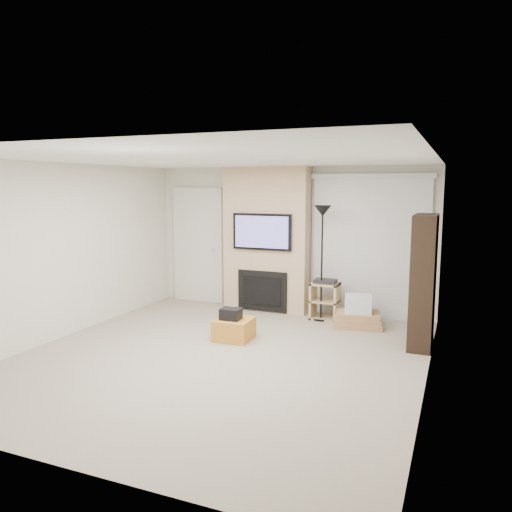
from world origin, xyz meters
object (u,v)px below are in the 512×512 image
at_px(av_stand, 325,298).
at_px(floor_lamp, 322,230).
at_px(ottoman, 234,329).
at_px(box_stack, 358,315).
at_px(bookshelf, 423,281).

bearing_deg(av_stand, floor_lamp, -118.12).
xyz_separation_m(floor_lamp, av_stand, (0.04, 0.08, -1.13)).
bearing_deg(ottoman, av_stand, 60.03).
distance_m(ottoman, box_stack, 2.01).
height_order(av_stand, bookshelf, bookshelf).
relative_size(ottoman, box_stack, 0.60).
relative_size(av_stand, bookshelf, 0.37).
bearing_deg(bookshelf, floor_lamp, 154.12).
bearing_deg(floor_lamp, box_stack, -14.43).
distance_m(ottoman, av_stand, 1.84).
distance_m(ottoman, bookshelf, 2.69).
relative_size(floor_lamp, box_stack, 2.24).
bearing_deg(bookshelf, av_stand, 151.08).
relative_size(floor_lamp, bookshelf, 1.04).
height_order(av_stand, box_stack, av_stand).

